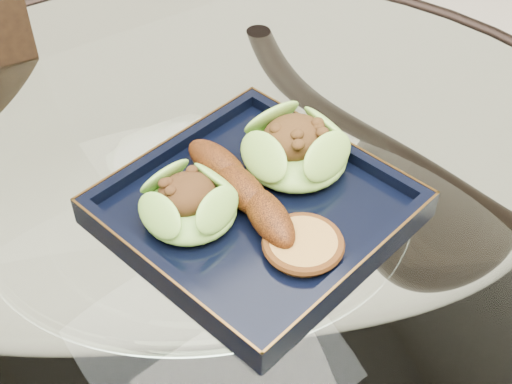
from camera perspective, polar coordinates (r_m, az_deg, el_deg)
dining_table at (r=0.88m, az=-3.81°, el=-10.06°), size 1.13×1.13×0.77m
navy_plate at (r=0.75m, az=0.00°, el=-1.64°), size 0.31×0.31×0.02m
lettuce_wrap_left at (r=0.72m, az=-5.37°, el=-1.07°), size 0.12×0.12×0.04m
lettuce_wrap_right at (r=0.78m, az=3.18°, el=3.32°), size 0.15×0.15×0.04m
roasted_plantain at (r=0.74m, az=-1.13°, el=0.24°), size 0.04×0.18×0.03m
crumb_patty at (r=0.70m, az=3.79°, el=-4.26°), size 0.09×0.09×0.01m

